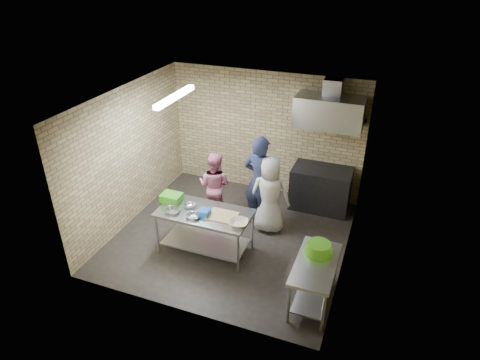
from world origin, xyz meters
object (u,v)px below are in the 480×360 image
(stove, at_px, (321,188))
(green_basin, at_px, (319,248))
(side_counter, at_px, (314,282))
(green_crate, at_px, (172,198))
(man_navy, at_px, (260,182))
(woman_white, at_px, (270,195))
(bottle_red, at_px, (333,113))
(woman_pink, at_px, (215,186))
(blue_tub, at_px, (204,213))
(bottle_green, at_px, (354,116))
(prep_table, at_px, (205,231))

(stove, bearing_deg, green_basin, -80.24)
(side_counter, relative_size, green_crate, 3.30)
(man_navy, relative_size, woman_white, 1.21)
(side_counter, bearing_deg, bottle_red, 97.62)
(man_navy, bearing_deg, woman_pink, 13.95)
(stove, height_order, woman_white, woman_white)
(man_navy, height_order, woman_pink, man_navy)
(green_crate, bearing_deg, blue_tub, -16.35)
(bottle_green, bearing_deg, bottle_red, 180.00)
(bottle_red, relative_size, bottle_green, 1.20)
(side_counter, xyz_separation_m, bottle_red, (-0.40, 2.99, 1.65))
(side_counter, height_order, green_basin, green_basin)
(bottle_red, bearing_deg, blue_tub, -122.89)
(bottle_red, xyz_separation_m, bottle_green, (0.40, 0.00, -0.01))
(bottle_red, relative_size, woman_white, 0.12)
(prep_table, height_order, green_basin, green_basin)
(blue_tub, xyz_separation_m, woman_white, (0.82, 1.15, -0.10))
(stove, bearing_deg, woman_pink, -150.82)
(bottle_red, bearing_deg, stove, -101.77)
(side_counter, bearing_deg, blue_tub, 167.24)
(prep_table, xyz_separation_m, green_crate, (-0.70, 0.12, 0.48))
(prep_table, relative_size, side_counter, 1.37)
(blue_tub, bearing_deg, green_crate, 163.65)
(green_crate, distance_m, green_basin, 2.80)
(green_crate, xyz_separation_m, man_navy, (1.33, 1.04, 0.05))
(bottle_green, distance_m, man_navy, 2.21)
(prep_table, distance_m, green_basin, 2.13)
(man_navy, relative_size, woman_pink, 1.34)
(bottle_red, bearing_deg, woman_white, -120.57)
(woman_white, bearing_deg, man_navy, -34.28)
(man_navy, bearing_deg, prep_table, 72.14)
(side_counter, xyz_separation_m, stove, (-0.45, 2.75, 0.08))
(prep_table, height_order, bottle_red, bottle_red)
(green_basin, relative_size, woman_white, 0.30)
(blue_tub, bearing_deg, man_navy, 65.32)
(woman_white, bearing_deg, blue_tub, 45.98)
(green_basin, bearing_deg, man_navy, 134.19)
(man_navy, bearing_deg, woman_white, 164.80)
(green_basin, height_order, woman_white, woman_white)
(woman_pink, bearing_deg, prep_table, 107.64)
(woman_pink, bearing_deg, green_crate, 70.53)
(green_basin, distance_m, bottle_green, 2.98)
(stove, height_order, bottle_red, bottle_red)
(side_counter, distance_m, green_crate, 2.91)
(side_counter, bearing_deg, woman_pink, 144.94)
(bottle_red, bearing_deg, side_counter, -82.38)
(bottle_red, bearing_deg, prep_table, -124.76)
(blue_tub, xyz_separation_m, green_basin, (2.02, -0.21, -0.04))
(bottle_green, xyz_separation_m, man_navy, (-1.45, -1.26, -1.08))
(stove, xyz_separation_m, green_basin, (0.43, -2.50, 0.38))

